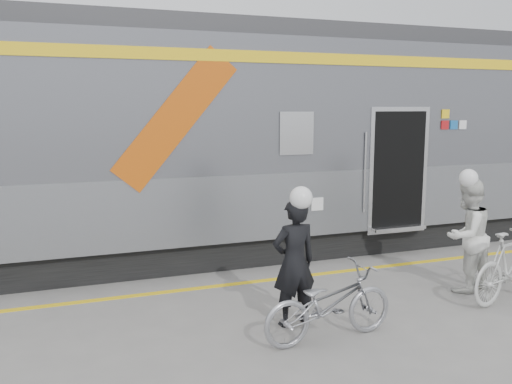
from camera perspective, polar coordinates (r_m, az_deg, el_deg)
name	(u,v)px	position (r m, az deg, el deg)	size (l,w,h in m)	color
ground	(355,331)	(6.87, 10.35, -14.16)	(90.00, 90.00, 0.00)	slate
train	(254,140)	(10.24, -0.21, 5.48)	(24.00, 3.17, 4.10)	black
safety_strip	(285,278)	(8.66, 3.05, -9.03)	(24.00, 0.12, 0.01)	yellow
man	(294,262)	(6.69, 4.03, -7.41)	(0.58, 0.38, 1.59)	black
bicycle_left	(329,304)	(6.42, 7.71, -11.56)	(0.58, 1.67, 0.88)	#999AA0
woman	(467,236)	(8.47, 21.29, -4.29)	(0.80, 0.63, 1.65)	silver
bicycle_right	(511,265)	(8.37, 25.22, -7.00)	(0.47, 1.67, 1.00)	#BABAB6
helmet_man	(295,187)	(6.49, 4.12, 0.53)	(0.28, 0.28, 0.28)	white
helmet_woman	(471,170)	(8.31, 21.67, 2.16)	(0.26, 0.26, 0.26)	white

